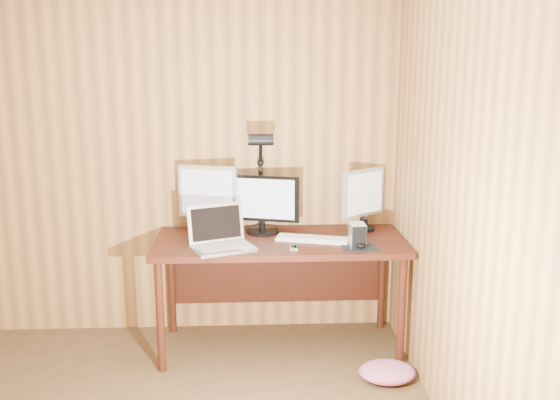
{
  "coord_description": "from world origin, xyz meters",
  "views": [
    {
      "loc": [
        0.74,
        -2.23,
        1.86
      ],
      "look_at": [
        0.93,
        1.58,
        1.02
      ],
      "focal_mm": 40.0,
      "sensor_mm": 36.0,
      "label": 1
    }
  ],
  "objects": [
    {
      "name": "desk",
      "position": [
        0.93,
        1.7,
        0.63
      ],
      "size": [
        1.6,
        0.7,
        0.75
      ],
      "color": "#39150B",
      "rests_on": "floor"
    },
    {
      "name": "mouse",
      "position": [
        1.41,
        1.41,
        0.78
      ],
      "size": [
        0.09,
        0.13,
        0.04
      ],
      "primitive_type": "ellipsoid",
      "rotation": [
        0.0,
        0.0,
        -0.14
      ],
      "color": "black",
      "rests_on": "mousepad"
    },
    {
      "name": "keyboard",
      "position": [
        1.14,
        1.59,
        0.76
      ],
      "size": [
        0.48,
        0.26,
        0.02
      ],
      "rotation": [
        0.0,
        0.0,
        -0.27
      ],
      "color": "silver",
      "rests_on": "desk"
    },
    {
      "name": "room_shell",
      "position": [
        0.0,
        0.0,
        1.25
      ],
      "size": [
        4.0,
        4.0,
        4.0
      ],
      "color": "#4F371E",
      "rests_on": "ground"
    },
    {
      "name": "mousepad",
      "position": [
        1.41,
        1.41,
        0.75
      ],
      "size": [
        0.22,
        0.18,
        0.0
      ],
      "primitive_type": "cube",
      "rotation": [
        0.0,
        0.0,
        -0.01
      ],
      "color": "black",
      "rests_on": "desk"
    },
    {
      "name": "hard_drive",
      "position": [
        1.4,
        1.44,
        0.82
      ],
      "size": [
        0.09,
        0.14,
        0.15
      ],
      "rotation": [
        0.0,
        0.0,
        0.01
      ],
      "color": "silver",
      "rests_on": "desk"
    },
    {
      "name": "monitor_left",
      "position": [
        0.46,
        1.83,
        0.99
      ],
      "size": [
        0.39,
        0.19,
        0.45
      ],
      "rotation": [
        0.0,
        0.0,
        -0.29
      ],
      "color": "black",
      "rests_on": "desk"
    },
    {
      "name": "laptop",
      "position": [
        0.55,
        1.47,
        0.81
      ],
      "size": [
        0.44,
        0.39,
        0.26
      ],
      "rotation": [
        0.0,
        0.0,
        0.39
      ],
      "color": "silver",
      "rests_on": "desk"
    },
    {
      "name": "speaker",
      "position": [
        1.49,
        1.7,
        0.81
      ],
      "size": [
        0.05,
        0.05,
        0.11
      ],
      "primitive_type": "cylinder",
      "color": "black",
      "rests_on": "desk"
    },
    {
      "name": "desk_lamp",
      "position": [
        0.82,
        1.82,
        1.19
      ],
      "size": [
        0.16,
        0.23,
        0.71
      ],
      "rotation": [
        0.0,
        0.0,
        -0.35
      ],
      "color": "black",
      "rests_on": "desk"
    },
    {
      "name": "fabric_pile",
      "position": [
        1.55,
        1.15,
        0.05
      ],
      "size": [
        0.41,
        0.37,
        0.11
      ],
      "primitive_type": null,
      "rotation": [
        0.0,
        0.0,
        -0.35
      ],
      "color": "#B8597F",
      "rests_on": "floor"
    },
    {
      "name": "monitor_right",
      "position": [
        1.5,
        1.84,
        0.97
      ],
      "size": [
        0.31,
        0.25,
        0.42
      ],
      "rotation": [
        0.0,
        0.0,
        0.65
      ],
      "color": "black",
      "rests_on": "desk"
    },
    {
      "name": "monitor_center",
      "position": [
        0.82,
        1.79,
        0.95
      ],
      "size": [
        0.49,
        0.22,
        0.39
      ],
      "rotation": [
        0.0,
        0.0,
        -0.26
      ],
      "color": "black",
      "rests_on": "desk"
    },
    {
      "name": "phone",
      "position": [
        1.01,
        1.42,
        0.76
      ],
      "size": [
        0.05,
        0.09,
        0.01
      ],
      "rotation": [
        0.0,
        0.0,
        -0.05
      ],
      "color": "silver",
      "rests_on": "desk"
    }
  ]
}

